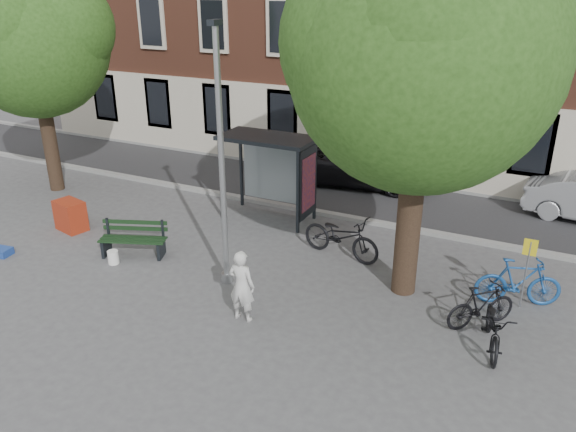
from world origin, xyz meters
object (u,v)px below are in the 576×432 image
at_px(lamppost, 222,174).
at_px(bike_d, 481,306).
at_px(bus_shelter, 281,160).
at_px(bench, 134,241).
at_px(bike_c, 494,327).
at_px(bike_b, 518,282).
at_px(car_dark, 358,163).
at_px(notice_sign, 528,260).
at_px(painter, 242,286).
at_px(red_stand, 70,216).
at_px(bike_a, 341,236).

height_order(lamppost, bike_d, lamppost).
distance_m(bus_shelter, bench, 4.88).
relative_size(bench, bike_c, 1.00).
relative_size(bike_b, car_dark, 0.36).
relative_size(bike_b, notice_sign, 1.13).
bearing_deg(painter, bus_shelter, -72.79).
bearing_deg(red_stand, bus_shelter, 33.93).
relative_size(bench, bike_a, 0.82).
bearing_deg(bike_c, bike_b, 70.15).
distance_m(lamppost, bike_d, 6.34).
bearing_deg(painter, notice_sign, -150.54).
height_order(bench, red_stand, bench).
relative_size(painter, bike_a, 0.73).
relative_size(lamppost, bike_d, 3.71).
distance_m(bike_d, car_dark, 9.43).
bearing_deg(bike_c, bus_shelter, 136.76).
relative_size(bike_c, bike_d, 1.12).
bearing_deg(bench, lamppost, -24.21).
relative_size(bus_shelter, car_dark, 0.53).
xyz_separation_m(bench, bike_d, (8.89, 0.61, 0.08)).
height_order(lamppost, bike_b, lamppost).
distance_m(painter, bike_c, 5.20).
distance_m(lamppost, bike_b, 7.13).
distance_m(bike_c, red_stand, 12.03).
bearing_deg(red_stand, bench, -9.58).
height_order(bench, notice_sign, notice_sign).
bearing_deg(bus_shelter, bike_c, -30.75).
xyz_separation_m(bike_a, bike_d, (3.87, -1.77, -0.10)).
height_order(bus_shelter, red_stand, bus_shelter).
bearing_deg(lamppost, painter, -46.64).
relative_size(painter, bike_c, 0.89).
distance_m(painter, red_stand, 7.26).
distance_m(bike_c, car_dark, 10.20).
bearing_deg(car_dark, red_stand, 133.93).
height_order(bike_d, notice_sign, notice_sign).
bearing_deg(notice_sign, bench, -169.85).
bearing_deg(bike_b, bike_c, 152.77).
relative_size(bench, bike_b, 0.97).
bearing_deg(bus_shelter, painter, -71.41).
bearing_deg(lamppost, bike_a, 51.50).
bearing_deg(bike_d, bike_a, 20.79).
bearing_deg(notice_sign, bike_c, -101.53).
bearing_deg(notice_sign, bike_b, 142.02).
xyz_separation_m(bench, bike_a, (5.02, 2.38, 0.18)).
bearing_deg(car_dark, bike_c, -152.69).
xyz_separation_m(lamppost, bike_b, (6.47, 2.03, -2.21)).
height_order(lamppost, red_stand, lamppost).
distance_m(lamppost, painter, 2.63).
xyz_separation_m(bike_c, notice_sign, (0.37, 1.90, 0.70)).
height_order(bus_shelter, bike_b, bus_shelter).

